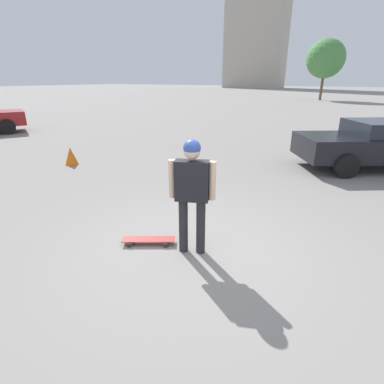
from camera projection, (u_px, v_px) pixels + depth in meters
The scene contains 7 objects.
ground_plane at pixel (192, 251), 4.59m from camera, with size 220.00×220.00×0.00m, color gray.
person at pixel (192, 186), 4.22m from camera, with size 0.36×0.63×1.72m.
skateboard at pixel (148, 240), 4.77m from camera, with size 0.59×0.82×0.09m.
car_parked_near at pixel (383, 143), 8.61m from camera, with size 4.06×4.91×1.37m.
building_block_distant at pixel (259, 0), 77.47m from camera, with size 9.29×15.20×43.20m.
tree_distant at pixel (326, 59), 35.01m from camera, with size 4.38×4.38×6.85m.
traffic_cone at pixel (71, 156), 9.11m from camera, with size 0.39×0.39×0.53m.
Camera 1 is at (-3.41, -2.04, 2.48)m, focal length 28.00 mm.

